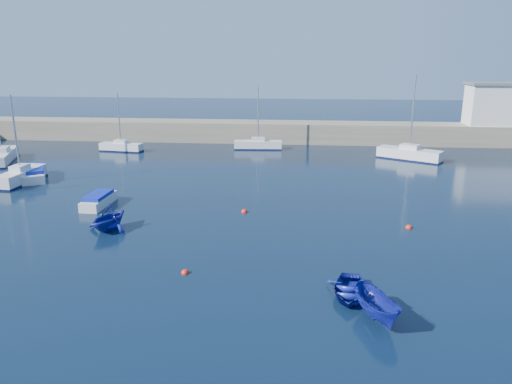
# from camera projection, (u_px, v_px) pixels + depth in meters

# --- Properties ---
(ground) EXTENTS (220.00, 220.00, 0.00)m
(ground) POSITION_uv_depth(u_px,v_px,m) (204.00, 315.00, 22.68)
(ground) COLOR black
(ground) RESTS_ON ground
(back_wall) EXTENTS (96.00, 4.50, 2.60)m
(back_wall) POSITION_uv_depth(u_px,v_px,m) (271.00, 132.00, 66.42)
(back_wall) COLOR gray
(back_wall) RESTS_ON ground
(harbor_office) EXTENTS (10.00, 4.00, 5.00)m
(harbor_office) POSITION_uv_depth(u_px,v_px,m) (509.00, 105.00, 62.67)
(harbor_office) COLOR silver
(harbor_office) RESTS_ON back_wall
(sailboat_3) EXTENTS (1.98, 5.98, 7.95)m
(sailboat_3) POSITION_uv_depth(u_px,v_px,m) (21.00, 176.00, 45.49)
(sailboat_3) COLOR silver
(sailboat_3) RESTS_ON ground
(sailboat_4) EXTENTS (4.56, 7.85, 9.88)m
(sailboat_4) POSITION_uv_depth(u_px,v_px,m) (2.00, 156.00, 54.18)
(sailboat_4) COLOR silver
(sailboat_4) RESTS_ON ground
(sailboat_5) EXTENTS (5.28, 2.09, 6.89)m
(sailboat_5) POSITION_uv_depth(u_px,v_px,m) (121.00, 147.00, 60.09)
(sailboat_5) COLOR silver
(sailboat_5) RESTS_ON ground
(sailboat_6) EXTENTS (5.88, 1.98, 7.68)m
(sailboat_6) POSITION_uv_depth(u_px,v_px,m) (258.00, 144.00, 61.39)
(sailboat_6) COLOR silver
(sailboat_6) RESTS_ON ground
(sailboat_7) EXTENTS (6.96, 5.22, 9.20)m
(sailboat_7) POSITION_uv_depth(u_px,v_px,m) (409.00, 154.00, 55.34)
(sailboat_7) COLOR silver
(sailboat_7) RESTS_ON ground
(motorboat_1) EXTENTS (1.51, 4.05, 0.98)m
(motorboat_1) POSITION_uv_depth(u_px,v_px,m) (99.00, 200.00, 38.70)
(motorboat_1) COLOR silver
(motorboat_1) RESTS_ON ground
(motorboat_2) EXTENTS (4.19, 5.75, 1.13)m
(motorboat_2) POSITION_uv_depth(u_px,v_px,m) (34.00, 173.00, 47.01)
(motorboat_2) COLOR silver
(motorboat_2) RESTS_ON ground
(dinghy_center) EXTENTS (2.82, 3.65, 0.70)m
(dinghy_center) POSITION_uv_depth(u_px,v_px,m) (349.00, 290.00, 24.33)
(dinghy_center) COLOR navy
(dinghy_center) RESTS_ON ground
(dinghy_left) EXTENTS (3.73, 4.03, 1.74)m
(dinghy_left) POSITION_uv_depth(u_px,v_px,m) (108.00, 217.00, 33.32)
(dinghy_left) COLOR navy
(dinghy_left) RESTS_ON ground
(dinghy_right) EXTENTS (2.34, 3.60, 1.30)m
(dinghy_right) POSITION_uv_depth(u_px,v_px,m) (377.00, 307.00, 22.04)
(dinghy_right) COLOR navy
(dinghy_right) RESTS_ON ground
(buoy_0) EXTENTS (0.43, 0.43, 0.43)m
(buoy_0) POSITION_uv_depth(u_px,v_px,m) (185.00, 273.00, 26.97)
(buoy_0) COLOR red
(buoy_0) RESTS_ON ground
(buoy_1) EXTENTS (0.47, 0.47, 0.47)m
(buoy_1) POSITION_uv_depth(u_px,v_px,m) (409.00, 228.00, 33.88)
(buoy_1) COLOR red
(buoy_1) RESTS_ON ground
(buoy_3) EXTENTS (0.48, 0.48, 0.48)m
(buoy_3) POSITION_uv_depth(u_px,v_px,m) (244.00, 212.00, 37.26)
(buoy_3) COLOR red
(buoy_3) RESTS_ON ground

